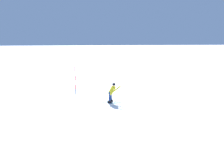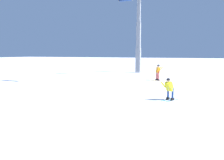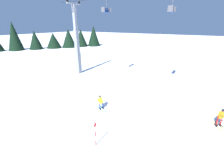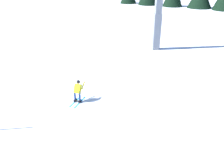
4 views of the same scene
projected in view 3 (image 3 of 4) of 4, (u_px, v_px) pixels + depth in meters
name	position (u px, v px, depth m)	size (l,w,h in m)	color
ground_plane	(94.00, 113.00, 15.37)	(260.00, 260.00, 0.00)	white
skier_carving_main	(100.00, 101.00, 16.03)	(1.64, 1.17, 1.59)	#198CCC
lift_tower_near	(77.00, 45.00, 26.25)	(0.75, 3.00, 12.07)	gray
chairlift_seat_nearest	(106.00, 10.00, 21.35)	(0.61, 1.78, 1.89)	black
chairlift_seat_second	(171.00, 9.00, 17.08)	(0.61, 1.77, 2.16)	black
trail_marker_pole	(95.00, 133.00, 10.98)	(0.07, 0.28, 2.07)	red
skier_distant_uphill	(221.00, 116.00, 13.09)	(1.32, 1.56, 1.82)	yellow
tree_line_ridge	(55.00, 38.00, 55.81)	(23.75, 31.88, 9.44)	black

